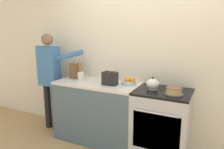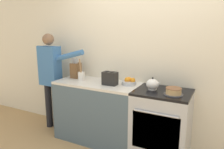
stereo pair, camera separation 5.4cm
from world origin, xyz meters
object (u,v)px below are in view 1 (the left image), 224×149
(knife_block, at_px, (75,70))
(utensil_crock, at_px, (81,76))
(tea_kettle, at_px, (153,84))
(toaster, at_px, (110,78))
(layer_cake, at_px, (174,91))
(fruit_bowl, at_px, (129,82))
(person_baker, at_px, (50,74))
(stove_range, at_px, (161,124))

(knife_block, bearing_deg, utensil_crock, -30.31)
(tea_kettle, bearing_deg, toaster, -174.66)
(layer_cake, xyz_separation_m, tea_kettle, (-0.29, 0.11, 0.03))
(layer_cake, bearing_deg, fruit_bowl, 164.61)
(toaster, height_order, person_baker, person_baker)
(knife_block, distance_m, toaster, 0.70)
(fruit_bowl, bearing_deg, person_baker, -175.58)
(tea_kettle, height_order, person_baker, person_baker)
(knife_block, bearing_deg, person_baker, -165.65)
(stove_range, xyz_separation_m, fruit_bowl, (-0.51, 0.10, 0.50))
(stove_range, relative_size, layer_cake, 3.94)
(knife_block, relative_size, toaster, 1.49)
(stove_range, relative_size, tea_kettle, 4.54)
(stove_range, xyz_separation_m, person_baker, (-1.87, -0.01, 0.50))
(stove_range, relative_size, knife_block, 2.75)
(toaster, bearing_deg, stove_range, 2.78)
(layer_cake, relative_size, tea_kettle, 1.15)
(tea_kettle, xyz_separation_m, knife_block, (-1.29, 0.08, 0.05))
(layer_cake, height_order, utensil_crock, utensil_crock)
(utensil_crock, xyz_separation_m, toaster, (0.51, -0.03, 0.02))
(layer_cake, bearing_deg, toaster, 176.83)
(layer_cake, relative_size, utensil_crock, 0.69)
(utensil_crock, xyz_separation_m, fruit_bowl, (0.75, 0.10, -0.03))
(utensil_crock, distance_m, person_baker, 0.61)
(knife_block, bearing_deg, toaster, -11.25)
(tea_kettle, bearing_deg, fruit_bowl, 168.28)
(knife_block, xyz_separation_m, fruit_bowl, (0.93, -0.01, -0.08))
(fruit_bowl, relative_size, person_baker, 0.12)
(tea_kettle, bearing_deg, utensil_crock, -178.89)
(tea_kettle, distance_m, person_baker, 1.72)
(tea_kettle, xyz_separation_m, utensil_crock, (-1.12, -0.02, 0.00))
(tea_kettle, relative_size, fruit_bowl, 1.00)
(layer_cake, distance_m, utensil_crock, 1.41)
(stove_range, distance_m, tea_kettle, 0.54)
(toaster, bearing_deg, fruit_bowl, 29.19)
(stove_range, bearing_deg, toaster, -177.22)
(stove_range, bearing_deg, layer_cake, -29.82)
(tea_kettle, bearing_deg, layer_cake, -19.77)
(tea_kettle, relative_size, knife_block, 0.61)
(knife_block, xyz_separation_m, toaster, (0.69, -0.14, -0.03))
(layer_cake, height_order, tea_kettle, tea_kettle)
(stove_range, height_order, knife_block, knife_block)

